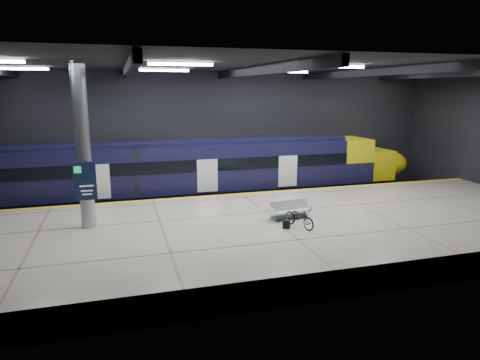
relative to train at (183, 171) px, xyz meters
name	(u,v)px	position (x,y,z in m)	size (l,w,h in m)	color
ground	(258,228)	(2.93, -5.50, -2.06)	(30.00, 30.00, 0.00)	black
room_shell	(259,114)	(2.93, -5.49, 3.66)	(30.10, 16.10, 8.05)	black
platform	(275,233)	(2.93, -8.00, -1.51)	(30.00, 11.00, 1.10)	beige
safety_strip	(242,194)	(2.93, -2.75, -0.95)	(30.00, 0.40, 0.01)	yellow
rails	(230,200)	(2.93, 0.00, -1.98)	(30.00, 1.52, 0.16)	gray
train	(183,171)	(0.00, 0.00, 0.00)	(29.40, 2.84, 3.79)	black
bench	(289,212)	(3.65, -7.74, -0.65)	(2.10, 1.09, 0.88)	#595B60
bicycle	(300,217)	(3.60, -9.07, -0.52)	(0.59, 1.68, 0.89)	#99999E
pannier_bag	(286,224)	(3.00, -9.07, -0.78)	(0.30, 0.18, 0.35)	black
info_column	(83,149)	(-5.07, -6.52, 2.40)	(0.90, 0.78, 6.90)	#9EA0A5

